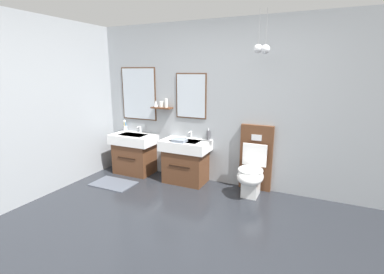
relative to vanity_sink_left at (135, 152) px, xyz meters
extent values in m
cube|color=#23262B|center=(1.65, -1.78, -0.42)|extent=(5.98, 5.41, 0.10)
cube|color=#999EA3|center=(1.65, 0.27, 0.89)|extent=(4.78, 0.12, 2.52)
cube|color=#4C301E|center=(0.00, 0.20, 1.01)|extent=(0.69, 0.02, 0.91)
cube|color=silver|center=(0.00, 0.19, 1.01)|extent=(0.65, 0.01, 0.87)
cube|color=#4C301E|center=(1.01, 0.20, 1.01)|extent=(0.53, 0.02, 0.72)
cube|color=silver|center=(1.01, 0.19, 1.01)|extent=(0.49, 0.01, 0.68)
cube|color=#56331E|center=(0.50, 0.13, 0.80)|extent=(0.36, 0.14, 0.02)
cone|color=silver|center=(0.39, 0.12, 0.87)|extent=(0.07, 0.07, 0.11)
cylinder|color=white|center=(0.49, 0.14, 0.86)|extent=(0.08, 0.08, 0.10)
cylinder|color=white|center=(0.59, 0.12, 0.89)|extent=(0.05, 0.05, 0.15)
cylinder|color=gray|center=(2.21, -0.18, 1.93)|extent=(0.01, 0.01, 0.43)
sphere|color=silver|center=(2.21, -0.18, 1.66)|extent=(0.11, 0.11, 0.11)
cylinder|color=gray|center=(2.12, -0.18, 1.94)|extent=(0.01, 0.01, 0.42)
sphere|color=silver|center=(2.12, -0.18, 1.67)|extent=(0.11, 0.11, 0.11)
cube|color=#474C56|center=(0.00, -0.60, -0.36)|extent=(0.68, 0.44, 0.01)
cube|color=#56331E|center=(0.00, 0.00, -0.10)|extent=(0.66, 0.46, 0.53)
cube|color=black|center=(0.00, -0.23, -0.04)|extent=(0.36, 0.01, 0.02)
cube|color=white|center=(0.00, 0.00, 0.25)|extent=(0.77, 0.49, 0.16)
cube|color=silver|center=(0.00, -0.03, 0.31)|extent=(0.48, 0.27, 0.03)
cylinder|color=silver|center=(0.00, 0.20, 0.38)|extent=(0.03, 0.03, 0.11)
cylinder|color=silver|center=(0.00, 0.14, 0.43)|extent=(0.02, 0.11, 0.02)
cube|color=#56331E|center=(1.01, 0.00, -0.10)|extent=(0.66, 0.46, 0.53)
cube|color=black|center=(1.01, -0.23, -0.04)|extent=(0.36, 0.01, 0.02)
cube|color=white|center=(1.01, 0.00, 0.25)|extent=(0.77, 0.49, 0.16)
cube|color=silver|center=(1.01, -0.03, 0.31)|extent=(0.48, 0.27, 0.03)
cylinder|color=silver|center=(1.01, 0.20, 0.38)|extent=(0.03, 0.03, 0.11)
cylinder|color=silver|center=(1.01, 0.14, 0.43)|extent=(0.02, 0.11, 0.02)
cube|color=#56331E|center=(2.10, 0.19, 0.13)|extent=(0.48, 0.10, 1.00)
cube|color=silver|center=(2.10, 0.14, 0.45)|extent=(0.15, 0.01, 0.09)
cube|color=white|center=(2.10, -0.07, -0.20)|extent=(0.22, 0.30, 0.34)
ellipsoid|color=white|center=(2.10, -0.15, -0.05)|extent=(0.37, 0.46, 0.24)
torus|color=white|center=(2.10, -0.15, 0.05)|extent=(0.35, 0.35, 0.04)
cube|color=white|center=(2.10, 0.07, 0.21)|extent=(0.35, 0.03, 0.33)
cylinder|color=silver|center=(-0.30, 0.17, 0.38)|extent=(0.07, 0.07, 0.09)
cylinder|color=#2D84DB|center=(-0.29, 0.17, 0.43)|extent=(0.04, 0.03, 0.16)
cube|color=white|center=(-0.30, 0.16, 0.51)|extent=(0.02, 0.02, 0.03)
cylinder|color=#2D84DB|center=(-0.31, 0.18, 0.43)|extent=(0.04, 0.01, 0.16)
cube|color=white|center=(-0.32, 0.19, 0.51)|extent=(0.02, 0.02, 0.03)
cylinder|color=white|center=(-0.32, 0.17, 0.43)|extent=(0.02, 0.03, 0.17)
cube|color=white|center=(-0.32, 0.16, 0.52)|extent=(0.01, 0.02, 0.03)
cylinder|color=yellow|center=(-0.31, 0.15, 0.43)|extent=(0.03, 0.02, 0.16)
cube|color=white|center=(-0.32, 0.15, 0.51)|extent=(0.02, 0.02, 0.03)
cylinder|color=#4C4C51|center=(1.32, 0.18, 0.41)|extent=(0.06, 0.06, 0.15)
cylinder|color=silver|center=(1.32, 0.18, 0.50)|extent=(0.02, 0.02, 0.04)
cube|color=gray|center=(0.97, -0.15, 0.35)|extent=(0.22, 0.16, 0.04)
camera|label=1|loc=(2.91, -3.85, 1.40)|focal=26.04mm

